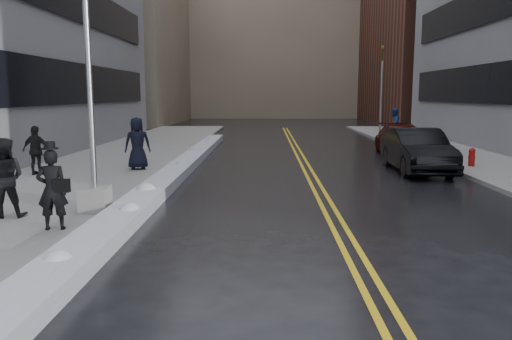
# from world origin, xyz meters

# --- Properties ---
(ground) EXTENTS (160.00, 160.00, 0.00)m
(ground) POSITION_xyz_m (0.00, 0.00, 0.00)
(ground) COLOR black
(ground) RESTS_ON ground
(sidewalk_west) EXTENTS (5.50, 50.00, 0.15)m
(sidewalk_west) POSITION_xyz_m (-5.75, 10.00, 0.07)
(sidewalk_west) COLOR gray
(sidewalk_west) RESTS_ON ground
(sidewalk_east) EXTENTS (4.00, 50.00, 0.15)m
(sidewalk_east) POSITION_xyz_m (10.00, 10.00, 0.07)
(sidewalk_east) COLOR gray
(sidewalk_east) RESTS_ON ground
(lane_line_left) EXTENTS (0.12, 50.00, 0.01)m
(lane_line_left) POSITION_xyz_m (2.35, 10.00, 0.00)
(lane_line_left) COLOR gold
(lane_line_left) RESTS_ON ground
(lane_line_right) EXTENTS (0.12, 50.00, 0.01)m
(lane_line_right) POSITION_xyz_m (2.65, 10.00, 0.00)
(lane_line_right) COLOR gold
(lane_line_right) RESTS_ON ground
(snow_ridge) EXTENTS (0.90, 30.00, 0.34)m
(snow_ridge) POSITION_xyz_m (-2.45, 8.00, 0.17)
(snow_ridge) COLOR silver
(snow_ridge) RESTS_ON ground
(building_west_far) EXTENTS (14.00, 22.00, 18.00)m
(building_west_far) POSITION_xyz_m (-15.50, 44.00, 9.00)
(building_west_far) COLOR gray
(building_west_far) RESTS_ON ground
(building_far) EXTENTS (36.00, 16.00, 22.00)m
(building_far) POSITION_xyz_m (2.00, 60.00, 11.00)
(building_far) COLOR gray
(building_far) RESTS_ON ground
(lamppost) EXTENTS (0.65, 0.65, 7.62)m
(lamppost) POSITION_xyz_m (-3.30, 2.00, 2.53)
(lamppost) COLOR gray
(lamppost) RESTS_ON sidewalk_west
(fire_hydrant) EXTENTS (0.26, 0.26, 0.73)m
(fire_hydrant) POSITION_xyz_m (9.00, 10.00, 0.55)
(fire_hydrant) COLOR maroon
(fire_hydrant) RESTS_ON sidewalk_east
(traffic_signal) EXTENTS (0.16, 0.20, 6.00)m
(traffic_signal) POSITION_xyz_m (8.50, 24.00, 3.40)
(traffic_signal) COLOR gray
(traffic_signal) RESTS_ON sidewalk_east
(pedestrian_fedora) EXTENTS (0.69, 0.52, 1.70)m
(pedestrian_fedora) POSITION_xyz_m (-3.62, 0.37, 1.00)
(pedestrian_fedora) COLOR black
(pedestrian_fedora) RESTS_ON sidewalk_west
(pedestrian_b) EXTENTS (1.00, 0.84, 1.84)m
(pedestrian_b) POSITION_xyz_m (-5.18, 1.44, 1.07)
(pedestrian_b) COLOR black
(pedestrian_b) RESTS_ON sidewalk_west
(pedestrian_c) EXTENTS (1.09, 0.85, 1.98)m
(pedestrian_c) POSITION_xyz_m (-4.02, 8.91, 1.14)
(pedestrian_c) COLOR black
(pedestrian_c) RESTS_ON sidewalk_west
(pedestrian_d) EXTENTS (1.06, 0.53, 1.74)m
(pedestrian_d) POSITION_xyz_m (-7.25, 7.52, 1.02)
(pedestrian_d) COLOR black
(pedestrian_d) RESTS_ON sidewalk_west
(pedestrian_east) EXTENTS (1.24, 1.20, 2.01)m
(pedestrian_east) POSITION_xyz_m (8.54, 20.47, 1.16)
(pedestrian_east) COLOR navy
(pedestrian_east) RESTS_ON sidewalk_east
(car_black) EXTENTS (1.86, 5.11, 1.67)m
(car_black) POSITION_xyz_m (6.66, 9.41, 0.84)
(car_black) COLOR black
(car_black) RESTS_ON ground
(car_maroon) EXTENTS (2.63, 5.41, 1.52)m
(car_maroon) POSITION_xyz_m (7.50, 14.87, 0.76)
(car_maroon) COLOR #3C0D09
(car_maroon) RESTS_ON ground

